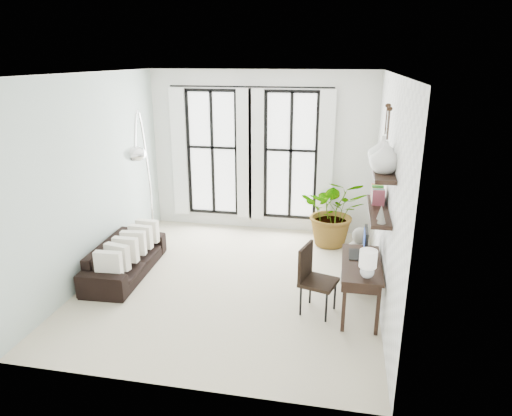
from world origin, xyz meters
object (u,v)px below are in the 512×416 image
(desk_chair, at_px, (313,275))
(arc_lamp, at_px, (141,146))
(sofa, at_px, (125,258))
(buddha, at_px, (359,260))
(desk, at_px, (361,267))
(plant, at_px, (334,211))

(desk_chair, relative_size, arc_lamp, 0.37)
(sofa, height_order, buddha, buddha)
(desk, relative_size, buddha, 1.35)
(sofa, xyz_separation_m, buddha, (3.75, 0.40, 0.11))
(plant, distance_m, buddha, 1.59)
(plant, bearing_deg, desk_chair, -94.85)
(plant, xyz_separation_m, desk_chair, (-0.21, -2.49, -0.11))
(desk_chair, bearing_deg, desk, 23.23)
(desk, bearing_deg, plant, 100.23)
(plant, distance_m, desk, 2.45)
(desk, xyz_separation_m, buddha, (0.00, 0.90, -0.31))
(sofa, bearing_deg, plant, -62.66)
(sofa, distance_m, desk_chair, 3.17)
(buddha, bearing_deg, sofa, -173.93)
(desk, bearing_deg, sofa, 172.35)
(plant, bearing_deg, arc_lamp, -159.47)
(plant, xyz_separation_m, desk, (0.43, -2.41, 0.03))
(sofa, relative_size, plant, 1.43)
(plant, distance_m, desk_chair, 2.50)
(sofa, bearing_deg, desk, -100.24)
(sofa, height_order, arc_lamp, arc_lamp)
(desk_chair, bearing_deg, plant, 101.51)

